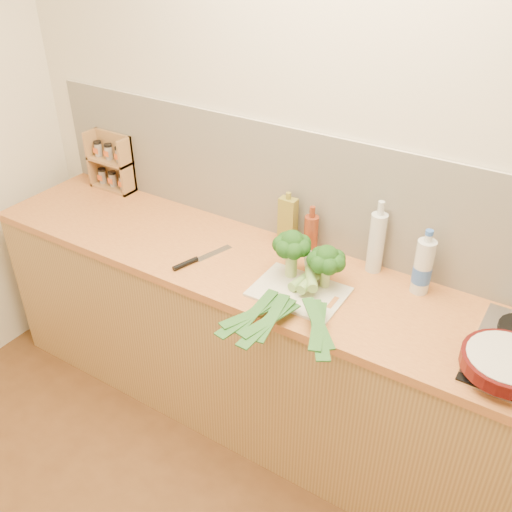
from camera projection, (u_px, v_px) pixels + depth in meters
The scene contains 15 objects.
room_shell at pixel (333, 197), 2.49m from camera, with size 3.50×3.50×3.50m.
counter at pixel (295, 358), 2.67m from camera, with size 3.20×0.62×0.90m.
chopping_board at pixel (299, 292), 2.34m from camera, with size 0.37×0.27×0.01m, color silver.
broccoli_left at pixel (292, 246), 2.35m from camera, with size 0.16×0.16×0.22m.
broccoli_right at pixel (327, 260), 2.30m from camera, with size 0.16×0.16×0.19m.
leek_front at pixel (292, 287), 2.32m from camera, with size 0.18×0.68×0.04m.
leek_mid at pixel (300, 291), 2.27m from camera, with size 0.11×0.67×0.04m.
leek_back at pixel (313, 289), 2.25m from camera, with size 0.40×0.60×0.04m.
chefs_knife at pixel (193, 261), 2.53m from camera, with size 0.12×0.31×0.02m.
skillet at pixel (507, 363), 1.90m from camera, with size 0.43×0.30×0.05m.
spice_rack at pixel (113, 165), 3.11m from camera, with size 0.26×0.10×0.31m.
oil_tin at pixel (288, 221), 2.60m from camera, with size 0.08×0.05×0.27m.
glass_bottle at pixel (377, 242), 2.41m from camera, with size 0.07×0.07×0.33m.
amber_bottle at pixel (311, 233), 2.57m from camera, with size 0.06×0.06×0.23m.
water_bottle at pixel (423, 268), 2.30m from camera, with size 0.08×0.08×0.27m.
Camera 1 is at (0.90, -0.58, 2.29)m, focal length 40.00 mm.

